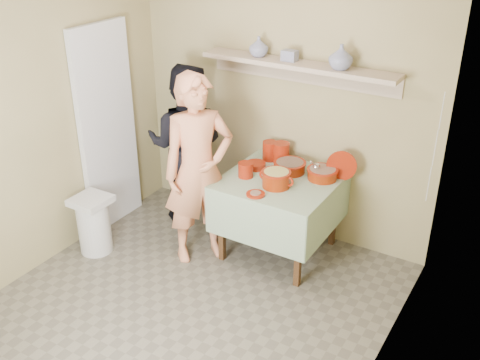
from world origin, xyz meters
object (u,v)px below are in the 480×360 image
Objects in this scene: person_cook at (199,170)px; cazuela_rice at (276,178)px; serving_table at (280,191)px; person_helper at (186,145)px; trash_bin at (94,224)px.

person_cook reaches higher than cazuela_rice.
person_helper is at bearing 175.34° from serving_table.
cazuela_rice is (1.13, -0.24, 0.03)m from person_helper.
person_helper reaches higher than serving_table.
person_helper is 1.11m from serving_table.
person_helper is 2.90× the size of trash_bin.
serving_table is at bearing 30.48° from trash_bin.
serving_table is at bearing 102.43° from cazuela_rice.
trash_bin is at bearing -154.58° from cazuela_rice.
trash_bin is at bearing -149.52° from serving_table.
trash_bin is (-0.88, -0.46, -0.58)m from person_cook.
trash_bin is (-0.38, -0.96, -0.53)m from person_helper.
person_cook reaches higher than serving_table.
person_cook is 1.15m from trash_bin.
person_cook is 3.09× the size of trash_bin.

